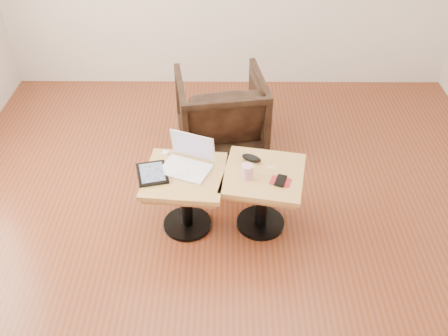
{
  "coord_description": "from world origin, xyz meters",
  "views": [
    {
      "loc": [
        -0.03,
        -2.55,
        2.59
      ],
      "look_at": [
        -0.04,
        0.06,
        0.53
      ],
      "focal_mm": 40.0,
      "sensor_mm": 36.0,
      "label": 1
    }
  ],
  "objects_px": {
    "laptop": "(188,162)",
    "armchair": "(221,112)",
    "striped_cup": "(247,171)",
    "side_table_left": "(185,187)",
    "side_table_right": "(263,186)"
  },
  "relations": [
    {
      "from": "laptop",
      "to": "striped_cup",
      "type": "distance_m",
      "value": 0.42
    },
    {
      "from": "side_table_right",
      "to": "armchair",
      "type": "distance_m",
      "value": 1.06
    },
    {
      "from": "laptop",
      "to": "armchair",
      "type": "bearing_deg",
      "value": 99.48
    },
    {
      "from": "laptop",
      "to": "armchair",
      "type": "xyz_separation_m",
      "value": [
        0.21,
        0.96,
        -0.2
      ]
    },
    {
      "from": "side_table_left",
      "to": "laptop",
      "type": "distance_m",
      "value": 0.18
    },
    {
      "from": "side_table_right",
      "to": "laptop",
      "type": "bearing_deg",
      "value": -175.76
    },
    {
      "from": "striped_cup",
      "to": "laptop",
      "type": "bearing_deg",
      "value": 164.78
    },
    {
      "from": "side_table_right",
      "to": "laptop",
      "type": "height_order",
      "value": "laptop"
    },
    {
      "from": "laptop",
      "to": "striped_cup",
      "type": "bearing_deg",
      "value": 6.73
    },
    {
      "from": "side_table_left",
      "to": "side_table_right",
      "type": "xyz_separation_m",
      "value": [
        0.54,
        0.01,
        0.0
      ]
    },
    {
      "from": "striped_cup",
      "to": "side_table_right",
      "type": "bearing_deg",
      "value": 23.66
    },
    {
      "from": "side_table_right",
      "to": "armchair",
      "type": "bearing_deg",
      "value": 117.37
    },
    {
      "from": "side_table_left",
      "to": "laptop",
      "type": "height_order",
      "value": "laptop"
    },
    {
      "from": "laptop",
      "to": "armchair",
      "type": "distance_m",
      "value": 1.0
    },
    {
      "from": "armchair",
      "to": "striped_cup",
      "type": "bearing_deg",
      "value": 90.77
    }
  ]
}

